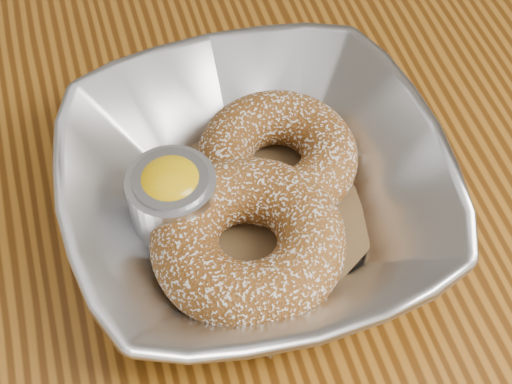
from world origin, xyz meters
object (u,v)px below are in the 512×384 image
object	(u,v)px
serving_bowl	(256,193)
donut_back	(277,157)
table	(148,329)
donut_front	(248,241)
ramekin	(173,199)

from	to	relation	value
serving_bowl	donut_back	size ratio (longest dim) A/B	2.30
table	donut_back	xyz separation A→B (m)	(0.11, 0.03, 0.13)
donut_back	donut_front	size ratio (longest dim) A/B	0.89
table	serving_bowl	bearing A→B (deg)	4.95
donut_back	donut_front	bearing A→B (deg)	-121.69
serving_bowl	ramekin	xyz separation A→B (m)	(-0.05, 0.00, 0.01)
donut_front	ramekin	xyz separation A→B (m)	(-0.04, 0.04, 0.01)
serving_bowl	donut_front	xyz separation A→B (m)	(-0.01, -0.03, 0.00)
table	ramekin	xyz separation A→B (m)	(0.03, 0.01, 0.14)
donut_back	donut_front	world-z (taller)	donut_front
table	serving_bowl	distance (m)	0.15
table	ramekin	world-z (taller)	ramekin
serving_bowl	donut_back	world-z (taller)	serving_bowl
donut_front	table	bearing A→B (deg)	158.97
table	serving_bowl	world-z (taller)	serving_bowl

